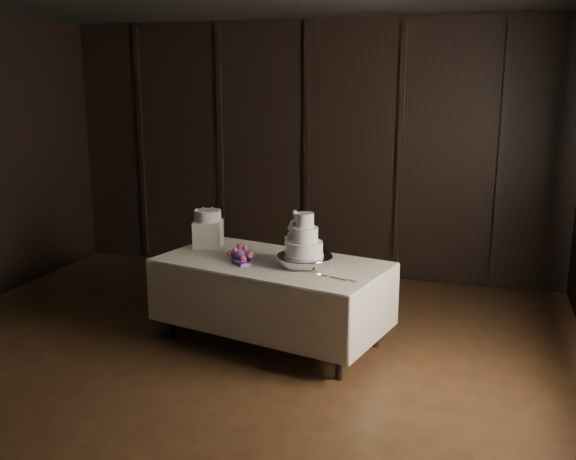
% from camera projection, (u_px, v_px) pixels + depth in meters
% --- Properties ---
extents(room, '(6.08, 7.08, 3.08)m').
position_uv_depth(room, '(173.00, 202.00, 4.36)').
color(room, black).
rests_on(room, ground).
extents(display_table, '(2.18, 1.47, 0.76)m').
position_uv_depth(display_table, '(272.00, 298.00, 5.71)').
color(display_table, beige).
rests_on(display_table, ground).
extents(cake_stand, '(0.52, 0.52, 0.09)m').
position_uv_depth(cake_stand, '(305.00, 261.00, 5.48)').
color(cake_stand, silver).
rests_on(cake_stand, display_table).
extents(wedding_cake, '(0.35, 0.31, 0.37)m').
position_uv_depth(wedding_cake, '(301.00, 239.00, 5.43)').
color(wedding_cake, white).
rests_on(wedding_cake, cake_stand).
extents(bouquet, '(0.45, 0.46, 0.18)m').
position_uv_depth(bouquet, '(240.00, 254.00, 5.64)').
color(bouquet, '#BB466C').
rests_on(bouquet, display_table).
extents(box_pedestal, '(0.32, 0.32, 0.25)m').
position_uv_depth(box_pedestal, '(208.00, 234.00, 6.10)').
color(box_pedestal, white).
rests_on(box_pedestal, display_table).
extents(small_cake, '(0.33, 0.33, 0.10)m').
position_uv_depth(small_cake, '(208.00, 216.00, 6.06)').
color(small_cake, white).
rests_on(small_cake, box_pedestal).
extents(cake_knife, '(0.35, 0.16, 0.01)m').
position_uv_depth(cake_knife, '(332.00, 277.00, 5.14)').
color(cake_knife, silver).
rests_on(cake_knife, display_table).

